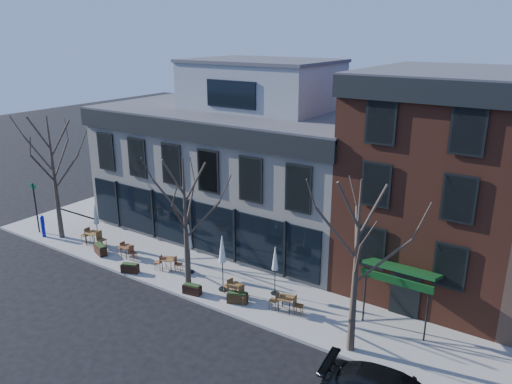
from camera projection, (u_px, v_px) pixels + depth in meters
The scene contains 23 objects.
ground at pixel (194, 253), 30.55m from camera, with size 120.00×120.00×0.00m, color black.
sidewalk_front at pixel (214, 279), 27.10m from camera, with size 33.50×4.70×0.15m, color gray.
sidewalk_side at pixel (138, 194), 41.22m from camera, with size 4.50×12.00×0.15m, color gray.
corner_building at pixel (242, 161), 33.05m from camera, with size 18.39×10.39×11.10m.
red_brick_building at pixel (444, 179), 25.85m from camera, with size 8.20×11.78×11.18m.
tree_corner at pixel (54, 177), 31.20m from camera, with size 3.93×3.98×7.92m.
tree_mid at pixel (186, 225), 24.70m from camera, with size 3.50×3.55×7.04m.
tree_right at pixel (356, 266), 19.86m from camera, with size 3.72×3.77×7.48m.
sign_pole at pixel (36, 205), 32.70m from camera, with size 0.50×0.10×3.40m.
call_box at pixel (43, 225), 32.29m from camera, with size 0.31×0.30×1.50m.
cafe_set_0 at pixel (93, 237), 31.12m from camera, with size 1.97×0.82×1.03m.
cafe_set_2 at pixel (127, 250), 29.48m from camera, with size 1.62×0.70×0.84m.
cafe_set_3 at pixel (168, 263), 27.87m from camera, with size 1.65×0.97×0.85m.
cafe_set_4 at pixel (236, 290), 24.91m from camera, with size 1.74×0.87×0.89m.
cafe_set_5 at pixel (286, 303), 23.76m from camera, with size 1.75×0.80×0.90m.
umbrella_0 at pixel (96, 217), 30.83m from camera, with size 0.42×0.42×2.62m.
umbrella_2 at pixel (189, 239), 27.11m from camera, with size 0.46×0.46×2.85m.
umbrella_3 at pixel (222, 252), 25.21m from camera, with size 0.49×0.49×3.03m.
umbrella_4 at pixel (275, 261), 24.91m from camera, with size 0.42×0.42×2.60m.
planter_0 at pixel (100, 249), 29.92m from camera, with size 1.17×0.78×0.61m.
planter_1 at pixel (130, 268), 27.64m from camera, with size 1.04×0.73×0.54m.
planter_2 at pixel (192, 289), 25.38m from camera, with size 1.01×0.55×0.54m.
planter_3 at pixel (237, 298), 24.56m from camera, with size 1.09×0.76×0.57m.
Camera 1 is at (18.71, -21.05, 12.97)m, focal length 35.00 mm.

